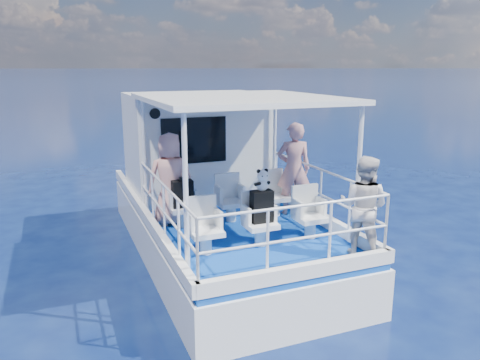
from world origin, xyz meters
The scene contains 20 objects.
ground centered at (0.00, 0.00, 0.00)m, with size 2000.00×2000.00×0.00m, color #081440.
hull centered at (0.00, 1.00, 0.00)m, with size 3.00×7.00×1.60m, color white.
deck centered at (0.00, 1.00, 0.85)m, with size 2.90×6.90×0.10m, color navy.
cabin centered at (0.00, 2.30, 2.00)m, with size 2.85×2.00×2.20m, color white.
canopy centered at (0.00, -0.20, 3.14)m, with size 3.00×3.20×0.08m, color white.
canopy_posts centered at (0.00, -0.25, 2.00)m, with size 2.77×2.97×2.20m.
railings centered at (0.00, -0.58, 1.40)m, with size 2.84×3.59×1.00m, color white, non-canonical shape.
seat_port_fwd centered at (-0.90, 0.20, 1.09)m, with size 0.48×0.46×0.38m, color white.
seat_center_fwd centered at (0.00, 0.20, 1.09)m, with size 0.48×0.46×0.38m, color white.
seat_stbd_fwd centered at (0.90, 0.20, 1.09)m, with size 0.48×0.46×0.38m, color white.
seat_port_aft centered at (-0.90, -1.10, 1.09)m, with size 0.48×0.46×0.38m, color white.
seat_center_aft centered at (0.00, -1.10, 1.09)m, with size 0.48×0.46×0.38m, color white.
seat_stbd_aft centered at (0.90, -1.10, 1.09)m, with size 0.48×0.46×0.38m, color white.
passenger_port_fwd centered at (-1.05, 0.43, 1.72)m, with size 0.62×0.44×1.65m, color #DB978E.
passenger_stbd_fwd centered at (1.25, 0.16, 1.78)m, with size 0.64×0.42×1.76m, color #D28B88.
passenger_stbd_aft centered at (1.25, -2.00, 1.65)m, with size 0.73×0.57×1.51m, color silver.
backpack_port centered at (-0.91, 0.17, 1.51)m, with size 0.36×0.20×0.47m, color black.
backpack_center centered at (0.02, -1.09, 1.53)m, with size 0.34×0.19×0.51m, color black.
compact_camera centered at (-0.90, 0.18, 1.78)m, with size 0.10×0.06×0.06m, color black.
panda centered at (0.03, -1.08, 1.96)m, with size 0.22×0.18×0.34m, color silver, non-canonical shape.
Camera 1 is at (-2.88, -7.43, 3.65)m, focal length 35.00 mm.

